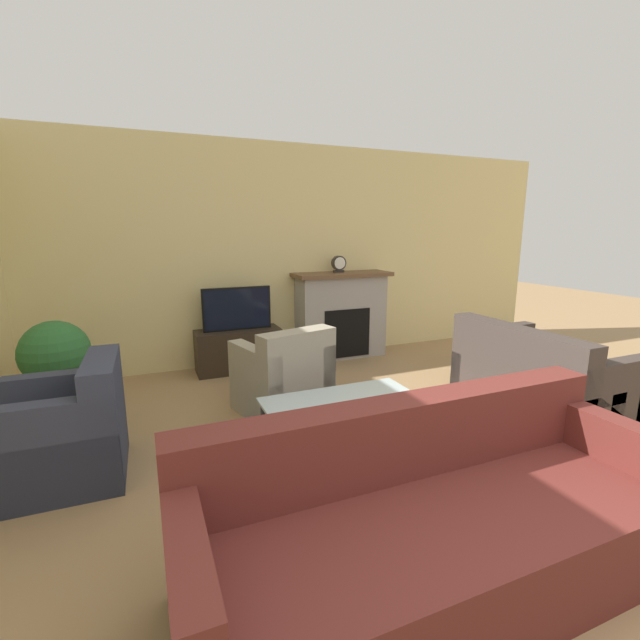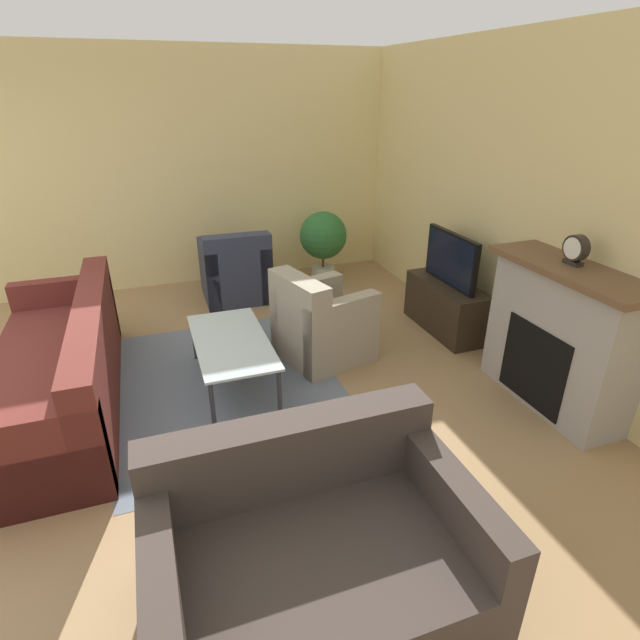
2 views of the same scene
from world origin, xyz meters
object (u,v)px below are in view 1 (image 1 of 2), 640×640
Objects in this scene: armchair_accent at (284,381)px; tv at (237,309)px; armchair_by_window at (67,436)px; couch_loveseat at (541,380)px; mantel_clock at (339,264)px; coffee_table at (342,404)px; potted_plant at (56,357)px; couch_sectional at (435,526)px.

tv is at bearing -99.74° from armchair_accent.
armchair_by_window is (-1.54, -1.83, -0.45)m from tv.
mantel_clock reaches higher than couch_loveseat.
coffee_table is 2.59m from potted_plant.
armchair_accent is at bearing -84.95° from tv.
tv is at bearing 21.10° from potted_plant.
couch_loveseat is at bearing 30.38° from couch_sectional.
couch_sectional is 11.15× the size of mantel_clock.
coffee_table is (-2.07, -0.00, 0.09)m from couch_loveseat.
coffee_table is (0.12, 1.28, 0.09)m from couch_sectional.
couch_loveseat and armchair_accent have the same top height.
potted_plant is (-4.14, 1.54, 0.27)m from couch_loveseat.
armchair_accent is at bearing 69.63° from couch_loveseat.
coffee_table is (1.86, -0.39, 0.07)m from armchair_by_window.
couch_loveseat is at bearing 0.01° from coffee_table.
coffee_table is at bearing 84.46° from couch_sectional.
potted_plant is at bearing -158.90° from tv.
mantel_clock is at bearing 3.10° from tv.
couch_sectional is at bearing -95.54° from coffee_table.
couch_loveseat is 2.68m from mantel_clock.
armchair_accent is at bearing 102.86° from coffee_table.
potted_plant is at bearing -35.19° from armchair_accent.
couch_sectional and armchair_accent have the same top height.
tv is 0.55× the size of couch_loveseat.
tv is 1.45m from armchair_accent.
couch_sectional is at bearing -86.91° from tv.
tv is 0.91× the size of potted_plant.
couch_sectional is 2.03× the size of coffee_table.
couch_loveseat is 4.42m from potted_plant.
couch_loveseat is at bearing -20.38° from potted_plant.
couch_loveseat reaches higher than coffee_table.
coffee_table is (0.19, -0.84, 0.07)m from armchair_accent.
couch_sectional is at bearing -107.97° from mantel_clock.
armchair_by_window is 1.90m from coffee_table.
potted_plant is (-1.95, 2.82, 0.26)m from couch_sectional.
potted_plant reaches higher than armchair_accent.
couch_sectional is 2.54m from couch_loveseat.
couch_loveseat is at bearing 85.24° from armchair_by_window.
mantel_clock is (3.11, 0.75, 0.68)m from potted_plant.
potted_plant is 3.27m from mantel_clock.
mantel_clock is (1.16, 3.57, 0.94)m from couch_sectional.
armchair_by_window is 1.20m from potted_plant.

